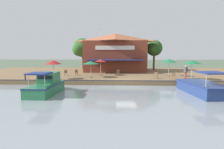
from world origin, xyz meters
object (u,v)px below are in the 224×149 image
(patio_umbrella_mid_patio_right, at_px, (91,63))
(waterfront_restaurant, at_px, (115,52))
(person_mid_patio, at_px, (186,70))
(tree_downstream_bank, at_px, (82,48))
(cafe_chair_beside_entrance, at_px, (156,75))
(patio_umbrella_mid_patio_left, at_px, (53,62))
(cafe_chair_facing_river, at_px, (76,72))
(cafe_chair_back_row_seat, at_px, (118,72))
(motorboat_nearest_quay, at_px, (199,86))
(tree_behind_restaurant, at_px, (154,49))
(cafe_chair_under_first_umbrella, at_px, (66,73))
(cafe_chair_far_corner_seat, at_px, (51,74))
(patio_umbrella_far_corner, at_px, (169,61))
(cafe_chair_mid_patio, at_px, (174,76))
(patio_umbrella_back_row, at_px, (101,61))
(patio_umbrella_near_quay_edge, at_px, (192,62))
(motorboat_distant_upstream, at_px, (48,85))
(mooring_post, at_px, (25,77))

(patio_umbrella_mid_patio_right, bearing_deg, waterfront_restaurant, 162.03)
(person_mid_patio, distance_m, tree_downstream_bank, 23.83)
(cafe_chair_beside_entrance, bearing_deg, patio_umbrella_mid_patio_left, -84.87)
(patio_umbrella_mid_patio_right, distance_m, cafe_chair_facing_river, 3.90)
(cafe_chair_back_row_seat, relative_size, motorboat_nearest_quay, 0.12)
(patio_umbrella_mid_patio_right, relative_size, tree_behind_restaurant, 0.38)
(cafe_chair_under_first_umbrella, relative_size, person_mid_patio, 0.48)
(cafe_chair_under_first_umbrella, distance_m, tree_behind_restaurant, 18.88)
(patio_umbrella_mid_patio_left, relative_size, cafe_chair_far_corner_seat, 3.01)
(tree_downstream_bank, bearing_deg, patio_umbrella_far_corner, 50.26)
(patio_umbrella_mid_patio_left, bearing_deg, cafe_chair_beside_entrance, 95.13)
(cafe_chair_far_corner_seat, distance_m, cafe_chair_mid_patio, 16.86)
(waterfront_restaurant, bearing_deg, cafe_chair_facing_river, -37.44)
(tree_downstream_bank, height_order, tree_behind_restaurant, tree_downstream_bank)
(tree_behind_restaurant, bearing_deg, patio_umbrella_back_row, -46.52)
(patio_umbrella_near_quay_edge, distance_m, tree_downstream_bank, 24.67)
(patio_umbrella_mid_patio_right, xyz_separation_m, person_mid_patio, (0.64, 12.98, -0.99))
(person_mid_patio, bearing_deg, motorboat_distant_upstream, -66.10)
(cafe_chair_back_row_seat, bearing_deg, cafe_chair_facing_river, -89.13)
(patio_umbrella_far_corner, relative_size, patio_umbrella_back_row, 1.04)
(patio_umbrella_mid_patio_left, bearing_deg, patio_umbrella_near_quay_edge, 90.86)
(cafe_chair_facing_river, bearing_deg, patio_umbrella_far_corner, 88.49)
(cafe_chair_far_corner_seat, xyz_separation_m, tree_downstream_bank, (-15.27, 1.30, 4.18))
(motorboat_distant_upstream, bearing_deg, mooring_post, -134.06)
(patio_umbrella_far_corner, relative_size, cafe_chair_beside_entrance, 3.08)
(waterfront_restaurant, height_order, patio_umbrella_mid_patio_left, waterfront_restaurant)
(cafe_chair_mid_patio, height_order, motorboat_distant_upstream, motorboat_distant_upstream)
(waterfront_restaurant, distance_m, cafe_chair_under_first_umbrella, 11.63)
(person_mid_patio, bearing_deg, mooring_post, -83.47)
(patio_umbrella_back_row, distance_m, tree_behind_restaurant, 13.96)
(patio_umbrella_mid_patio_right, bearing_deg, motorboat_distant_upstream, -21.33)
(patio_umbrella_back_row, height_order, person_mid_patio, patio_umbrella_back_row)
(patio_umbrella_back_row, height_order, tree_downstream_bank, tree_downstream_bank)
(cafe_chair_far_corner_seat, bearing_deg, patio_umbrella_near_quay_edge, 85.10)
(cafe_chair_mid_patio, distance_m, motorboat_distant_upstream, 15.18)
(patio_umbrella_mid_patio_right, relative_size, patio_umbrella_back_row, 0.93)
(motorboat_distant_upstream, height_order, tree_downstream_bank, tree_downstream_bank)
(tree_downstream_bank, bearing_deg, cafe_chair_far_corner_seat, -4.85)
(cafe_chair_under_first_umbrella, height_order, tree_behind_restaurant, tree_behind_restaurant)
(cafe_chair_under_first_umbrella, distance_m, cafe_chair_back_row_seat, 7.95)
(cafe_chair_under_first_umbrella, xyz_separation_m, mooring_post, (4.75, -3.74, -0.05))
(person_mid_patio, bearing_deg, tree_downstream_bank, -132.24)
(patio_umbrella_mid_patio_right, relative_size, motorboat_nearest_quay, 0.33)
(cafe_chair_far_corner_seat, height_order, cafe_chair_under_first_umbrella, same)
(waterfront_restaurant, xyz_separation_m, cafe_chair_far_corner_seat, (10.15, -9.03, -3.22))
(mooring_post, bearing_deg, patio_umbrella_near_quay_edge, 93.58)
(cafe_chair_under_first_umbrella, bearing_deg, cafe_chair_back_row_seat, 95.26)
(patio_umbrella_far_corner, bearing_deg, cafe_chair_facing_river, -91.51)
(cafe_chair_beside_entrance, height_order, tree_behind_restaurant, tree_behind_restaurant)
(cafe_chair_mid_patio, bearing_deg, person_mid_patio, 122.92)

